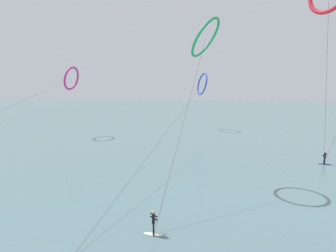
{
  "coord_description": "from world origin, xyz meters",
  "views": [
    {
      "loc": [
        5.7,
        1.78,
        9.77
      ],
      "look_at": [
        0.0,
        23.86,
        6.44
      ],
      "focal_mm": 27.83,
      "sensor_mm": 36.0,
      "label": 1
    }
  ],
  "objects_px": {
    "surfer_navy": "(325,159)",
    "kite_cobalt": "(202,84)",
    "kite_emerald": "(206,38)",
    "surfer_ivory": "(153,224)",
    "kite_magenta": "(71,78)"
  },
  "relations": [
    {
      "from": "kite_emerald",
      "to": "kite_magenta",
      "type": "distance_m",
      "value": 34.91
    },
    {
      "from": "surfer_ivory",
      "to": "kite_magenta",
      "type": "xyz_separation_m",
      "value": [
        -26.67,
        30.47,
        10.85
      ]
    },
    {
      "from": "surfer_navy",
      "to": "surfer_ivory",
      "type": "bearing_deg",
      "value": 175.54
    },
    {
      "from": "surfer_navy",
      "to": "kite_cobalt",
      "type": "relative_size",
      "value": 0.03
    },
    {
      "from": "kite_emerald",
      "to": "kite_magenta",
      "type": "height_order",
      "value": "kite_emerald"
    },
    {
      "from": "surfer_navy",
      "to": "kite_cobalt",
      "type": "height_order",
      "value": "kite_cobalt"
    },
    {
      "from": "surfer_navy",
      "to": "kite_emerald",
      "type": "relative_size",
      "value": 0.1
    },
    {
      "from": "surfer_navy",
      "to": "kite_magenta",
      "type": "bearing_deg",
      "value": 110.95
    },
    {
      "from": "surfer_ivory",
      "to": "kite_magenta",
      "type": "bearing_deg",
      "value": -156.8
    },
    {
      "from": "kite_magenta",
      "to": "kite_cobalt",
      "type": "distance_m",
      "value": 28.46
    },
    {
      "from": "kite_emerald",
      "to": "kite_magenta",
      "type": "bearing_deg",
      "value": -114.67
    },
    {
      "from": "kite_magenta",
      "to": "surfer_navy",
      "type": "bearing_deg",
      "value": 75.36
    },
    {
      "from": "surfer_ivory",
      "to": "kite_emerald",
      "type": "xyz_separation_m",
      "value": [
        1.97,
        10.7,
        13.74
      ]
    },
    {
      "from": "surfer_navy",
      "to": "kite_emerald",
      "type": "xyz_separation_m",
      "value": [
        -14.34,
        -10.26,
        13.74
      ]
    },
    {
      "from": "surfer_navy",
      "to": "kite_cobalt",
      "type": "distance_m",
      "value": 32.7
    }
  ]
}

